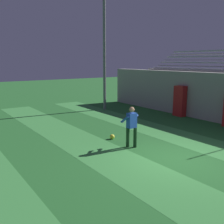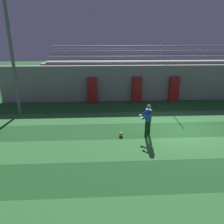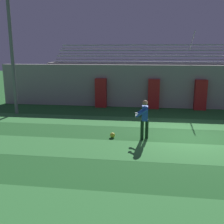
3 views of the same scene
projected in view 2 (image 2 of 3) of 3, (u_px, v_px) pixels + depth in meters
name	position (u px, v px, depth m)	size (l,w,h in m)	color
ground_plane	(181.00, 131.00, 11.81)	(80.00, 80.00, 0.00)	#236028
turf_stripe_mid	(195.00, 147.00, 10.06)	(28.00, 2.08, 0.01)	#38843D
turf_stripe_far	(168.00, 117.00, 13.98)	(28.00, 2.08, 0.01)	#38843D
back_wall	(154.00, 83.00, 17.52)	(24.00, 0.60, 2.80)	#999691
padding_pillar_gate_left	(137.00, 90.00, 17.06)	(0.73, 0.44, 1.92)	#B21E1E
padding_pillar_gate_right	(174.00, 89.00, 17.21)	(0.73, 0.44, 1.92)	#B21E1E
padding_pillar_far_left	(92.00, 90.00, 16.88)	(0.73, 0.44, 1.92)	#B21E1E
bleacher_stand	(149.00, 77.00, 19.37)	(18.00, 3.35, 5.03)	#999691
floodlight_pole	(6.00, 16.00, 12.55)	(0.90, 0.36, 9.75)	slate
goalkeeper	(148.00, 118.00, 10.97)	(0.57, 0.58, 1.67)	#143319
soccer_ball	(121.00, 134.00, 11.17)	(0.22, 0.22, 0.22)	yellow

